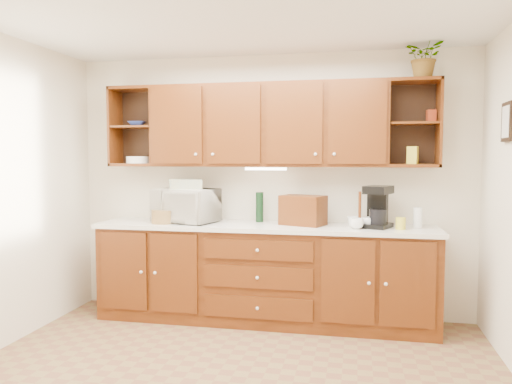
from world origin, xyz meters
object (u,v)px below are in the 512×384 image
at_px(microwave, 186,205).
at_px(potted_plant, 425,57).
at_px(bread_box, 303,210).
at_px(coffee_maker, 378,208).

relative_size(microwave, potted_plant, 1.59).
xyz_separation_m(bread_box, potted_plant, (1.08, 0.05, 1.40)).
bearing_deg(coffee_maker, microwave, -157.46).
relative_size(bread_box, coffee_maker, 1.05).
distance_m(coffee_maker, potted_plant, 1.41).
distance_m(microwave, coffee_maker, 1.85).
height_order(bread_box, coffee_maker, coffee_maker).
bearing_deg(potted_plant, bread_box, -177.48).
bearing_deg(bread_box, microwave, -158.08).
relative_size(bread_box, potted_plant, 1.07).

